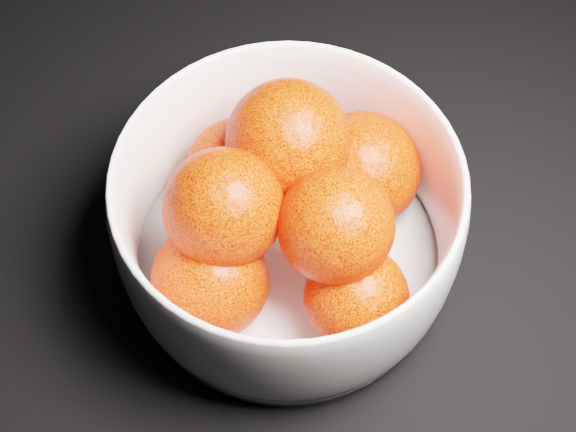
# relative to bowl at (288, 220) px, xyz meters

# --- Properties ---
(bowl) EXTENTS (0.23, 0.23, 0.11)m
(bowl) POSITION_rel_bowl_xyz_m (0.00, 0.00, 0.00)
(bowl) COLOR white
(bowl) RESTS_ON ground
(orange_pile) EXTENTS (0.17, 0.18, 0.12)m
(orange_pile) POSITION_rel_bowl_xyz_m (-0.00, 0.00, 0.01)
(orange_pile) COLOR #FF2C0B
(orange_pile) RESTS_ON bowl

